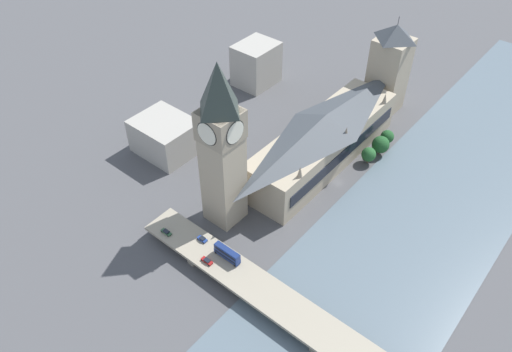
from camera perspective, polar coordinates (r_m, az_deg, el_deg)
The scene contains 15 objects.
ground_plane at distance 221.50m, azimuth 9.40°, elevation -0.78°, with size 600.00×600.00×0.00m, color #4C4C4F.
river_water at distance 211.72m, azimuth 17.93°, elevation -5.11°, with size 62.70×360.00×0.30m, color slate.
parliament_hall at distance 224.16m, azimuth 7.76°, elevation 4.27°, with size 23.39×87.59×25.50m.
clock_tower at distance 179.74m, azimuth -3.96°, elevation 3.66°, with size 14.09×14.09×70.32m.
victoria_tower at distance 260.69m, azimuth 14.95°, elevation 11.77°, with size 16.22×16.22×50.07m.
road_bridge at distance 168.62m, azimuth 7.78°, elevation -17.46°, with size 157.40×13.69×5.07m.
double_decker_bus_lead at distance 181.78m, azimuth -3.32°, elevation -8.81°, with size 10.99×2.51×4.82m.
car_northbound_tail at distance 193.73m, azimuth -10.23°, elevation -6.31°, with size 4.53×1.80×1.43m.
car_southbound_lead at distance 189.47m, azimuth -6.16°, elevation -7.17°, with size 3.97×1.89×1.44m.
car_southbound_mid at distance 182.70m, azimuth -5.62°, elevation -9.62°, with size 4.64×1.84×1.34m.
city_block_west at distance 279.52m, azimuth 0.02°, elevation 12.67°, with size 18.94×22.61×23.23m.
city_block_center at distance 234.42m, azimuth -10.35°, elevation 4.50°, with size 26.99×22.51×16.60m.
tree_embankment_near at distance 231.19m, azimuth 12.76°, elevation 2.42°, with size 6.63×6.63×8.30m.
tree_embankment_mid at distance 242.94m, azimuth 14.77°, elevation 4.37°, with size 6.33×6.33×8.70m.
tree_embankment_far at distance 237.18m, azimuth 14.06°, elevation 3.51°, with size 8.06×8.06×9.63m.
Camera 1 is at (-74.76, 146.58, 148.28)m, focal length 35.00 mm.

